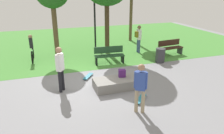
{
  "coord_description": "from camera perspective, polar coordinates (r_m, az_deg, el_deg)",
  "views": [
    {
      "loc": [
        -1.81,
        -8.55,
        3.86
      ],
      "look_at": [
        0.9,
        -0.43,
        0.71
      ],
      "focal_mm": 34.22,
      "sensor_mm": 36.0,
      "label": 1
    }
  ],
  "objects": [
    {
      "name": "skateboard_spare",
      "position": [
        9.92,
        -6.39,
        -2.42
      ],
      "size": [
        0.63,
        0.77,
        0.08
      ],
      "color": "teal",
      "rests_on": "ground_plane"
    },
    {
      "name": "skateboard_by_ledge",
      "position": [
        7.99,
        7.67,
        -8.38
      ],
      "size": [
        0.71,
        0.7,
        0.08
      ],
      "color": "teal",
      "rests_on": "ground_plane"
    },
    {
      "name": "park_bench_by_oak",
      "position": [
        13.63,
        15.29,
        5.12
      ],
      "size": [
        1.65,
        0.67,
        0.91
      ],
      "color": "#331E14",
      "rests_on": "ground_plane"
    },
    {
      "name": "cyclist_on_bicycle",
      "position": [
        12.85,
        -20.61,
        4.34
      ],
      "size": [
        0.22,
        1.82,
        1.52
      ],
      "color": "black",
      "rests_on": "ground_plane"
    },
    {
      "name": "backpack_on_ledge",
      "position": [
        8.89,
        2.69,
        -1.66
      ],
      "size": [
        0.31,
        0.24,
        0.32
      ],
      "primitive_type": "cube",
      "rotation": [
        0.0,
        0.0,
        2.97
      ],
      "color": "#4C1E66",
      "rests_on": "concrete_ledge"
    },
    {
      "name": "skater_performing_trick",
      "position": [
        6.85,
        7.62,
        -4.77
      ],
      "size": [
        0.38,
        0.35,
        1.69
      ],
      "color": "tan",
      "rests_on": "ground_plane"
    },
    {
      "name": "trash_bin",
      "position": [
        12.13,
        12.76,
        3.06
      ],
      "size": [
        0.52,
        0.52,
        0.78
      ],
      "primitive_type": "cylinder",
      "color": "#333338",
      "rests_on": "ground_plane"
    },
    {
      "name": "park_bench_near_path",
      "position": [
        11.62,
        -0.76,
        3.29
      ],
      "size": [
        1.63,
        0.6,
        0.91
      ],
      "color": "#1E4223",
      "rests_on": "ground_plane"
    },
    {
      "name": "lamp_post",
      "position": [
        14.58,
        -4.66,
        14.12
      ],
      "size": [
        0.28,
        0.28,
        3.79
      ],
      "color": "black",
      "rests_on": "ground_plane"
    },
    {
      "name": "grass_lawn",
      "position": [
        16.73,
        -11.83,
        6.45
      ],
      "size": [
        26.6,
        12.74,
        0.01
      ],
      "primitive_type": "cube",
      "color": "#478C38",
      "rests_on": "ground_plane"
    },
    {
      "name": "pedestrian_with_backpack",
      "position": [
        13.61,
        7.1,
        8.09
      ],
      "size": [
        0.36,
        0.43,
        1.73
      ],
      "color": "#3F5184",
      "rests_on": "ground_plane"
    },
    {
      "name": "ground_plane",
      "position": [
        9.55,
        -5.96,
        -3.75
      ],
      "size": [
        28.0,
        28.0,
        0.0
      ],
      "primitive_type": "plane",
      "color": "gray"
    },
    {
      "name": "concrete_ledge",
      "position": [
        8.8,
        1.21,
        -4.4
      ],
      "size": [
        1.85,
        0.93,
        0.39
      ],
      "primitive_type": "cube",
      "color": "gray",
      "rests_on": "ground_plane"
    },
    {
      "name": "skater_watching",
      "position": [
        8.44,
        -13.71,
        0.32
      ],
      "size": [
        0.35,
        0.38,
        1.82
      ],
      "color": "black",
      "rests_on": "ground_plane"
    }
  ]
}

